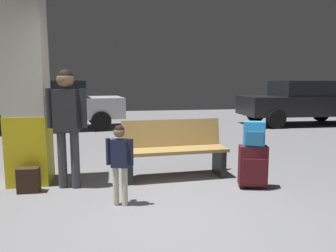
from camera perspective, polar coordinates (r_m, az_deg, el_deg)
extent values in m
cube|color=slate|center=(7.36, -5.39, -4.10)|extent=(18.00, 18.00, 0.10)
cube|color=yellow|center=(5.12, -23.49, -3.80)|extent=(0.57, 0.57, 1.00)
cube|color=beige|center=(5.04, -24.39, 12.06)|extent=(0.56, 0.56, 1.81)
cube|color=#9E7A42|center=(4.90, 1.36, -4.37)|extent=(1.62, 0.52, 0.05)
cube|color=#9E7A42|center=(5.09, 0.66, -1.20)|extent=(1.60, 0.19, 0.42)
cube|color=black|center=(4.83, -7.02, -7.45)|extent=(0.10, 0.40, 0.41)
cube|color=black|center=(5.18, 9.14, -6.44)|extent=(0.10, 0.40, 0.41)
cube|color=#471419|center=(4.63, 14.97, -6.85)|extent=(0.42, 0.28, 0.56)
cube|color=#471419|center=(4.54, 15.23, -7.94)|extent=(0.34, 0.10, 0.36)
cube|color=#A5A5AA|center=(4.65, 14.88, -3.40)|extent=(0.14, 0.06, 0.02)
cylinder|color=black|center=(4.77, 12.71, -10.13)|extent=(0.03, 0.05, 0.04)
cylinder|color=black|center=(4.83, 16.51, -10.03)|extent=(0.03, 0.05, 0.04)
cube|color=#268CD8|center=(4.54, 15.17, -1.35)|extent=(0.32, 0.24, 0.34)
cube|color=#23608E|center=(4.45, 15.27, -2.19)|extent=(0.23, 0.11, 0.19)
cylinder|color=black|center=(4.52, 15.24, 0.63)|extent=(0.06, 0.04, 0.02)
cylinder|color=beige|center=(3.92, -7.76, -10.68)|extent=(0.07, 0.07, 0.48)
cylinder|color=beige|center=(3.95, -9.32, -10.58)|extent=(0.07, 0.07, 0.48)
cube|color=#191E38|center=(3.82, -8.67, -4.84)|extent=(0.22, 0.17, 0.34)
cylinder|color=#191E38|center=(3.79, -6.64, -4.67)|extent=(0.06, 0.06, 0.32)
cylinder|color=#191E38|center=(3.86, -10.67, -4.52)|extent=(0.06, 0.06, 0.32)
sphere|color=brown|center=(3.78, -8.75, -1.05)|extent=(0.13, 0.13, 0.13)
sphere|color=black|center=(3.77, -8.76, -0.77)|extent=(0.12, 0.12, 0.12)
cylinder|color=red|center=(3.93, -9.27, -4.25)|extent=(0.06, 0.06, 0.10)
cylinder|color=red|center=(3.92, -9.30, -3.18)|extent=(0.01, 0.01, 0.06)
cylinder|color=#38383D|center=(4.65, -16.30, -5.80)|extent=(0.12, 0.12, 0.81)
cylinder|color=#38383D|center=(4.72, -18.42, -5.70)|extent=(0.12, 0.12, 0.81)
cube|color=#232326|center=(4.58, -17.73, 2.68)|extent=(0.37, 0.27, 0.57)
cylinder|color=#232326|center=(4.49, -14.94, 3.07)|extent=(0.09, 0.09, 0.54)
cylinder|color=#232326|center=(4.66, -20.45, 3.01)|extent=(0.09, 0.09, 0.54)
sphere|color=brown|center=(4.56, -17.95, 7.96)|extent=(0.23, 0.23, 0.23)
sphere|color=black|center=(4.56, -17.97, 8.36)|extent=(0.21, 0.21, 0.21)
cube|color=black|center=(4.73, -23.72, -8.87)|extent=(0.28, 0.17, 0.34)
cube|color=#423328|center=(4.84, -23.39, -9.13)|extent=(0.23, 0.04, 0.19)
cylinder|color=black|center=(4.69, -23.83, -7.02)|extent=(0.06, 0.03, 0.02)
cube|color=black|center=(11.92, 22.75, 3.44)|extent=(4.16, 1.86, 0.64)
cube|color=black|center=(11.97, 23.52, 6.20)|extent=(2.16, 1.62, 0.52)
cylinder|color=black|center=(10.63, 18.81, 1.15)|extent=(0.61, 0.22, 0.60)
cylinder|color=black|center=(12.07, 15.40, 2.06)|extent=(0.61, 0.22, 0.60)
cylinder|color=black|center=(13.32, 25.73, 2.09)|extent=(0.61, 0.22, 0.60)
cube|color=silver|center=(10.47, -19.54, 3.06)|extent=(4.29, 2.24, 0.64)
cube|color=black|center=(10.45, -20.52, 6.19)|extent=(2.29, 1.81, 0.52)
cylinder|color=black|center=(11.35, -12.79, 1.79)|extent=(0.62, 0.28, 0.60)
cylinder|color=black|center=(9.77, -11.91, 0.83)|extent=(0.62, 0.28, 0.60)
cylinder|color=black|center=(11.41, -25.90, 1.21)|extent=(0.62, 0.28, 0.60)
cylinder|color=black|center=(9.84, -27.13, 0.17)|extent=(0.62, 0.28, 0.60)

